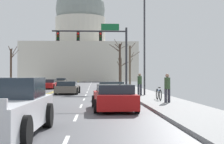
% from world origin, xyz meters
% --- Properties ---
extents(ground, '(20.00, 180.00, 0.20)m').
position_xyz_m(ground, '(0.00, -0.00, 0.02)').
color(ground, '#505055').
extents(signal_gantry, '(7.91, 0.41, 7.00)m').
position_xyz_m(signal_gantry, '(4.81, 13.55, 5.19)').
color(signal_gantry, '#28282D').
rests_on(signal_gantry, ground).
extents(street_lamp_right, '(2.46, 0.24, 8.89)m').
position_xyz_m(street_lamp_right, '(7.90, 4.54, 5.36)').
color(street_lamp_right, '#333338').
rests_on(street_lamp_right, ground).
extents(capitol_building, '(32.34, 22.54, 31.34)m').
position_xyz_m(capitol_building, '(0.00, 80.44, 10.79)').
color(capitol_building, beige).
rests_on(capitol_building, ground).
extents(sedan_near_00, '(2.18, 4.52, 1.16)m').
position_xyz_m(sedan_near_00, '(1.78, 9.26, 0.55)').
color(sedan_near_00, '#6B6056').
rests_on(sedan_near_00, ground).
extents(sedan_near_01, '(2.13, 4.25, 1.24)m').
position_xyz_m(sedan_near_01, '(5.42, 1.85, 0.59)').
color(sedan_near_01, '#1E7247').
rests_on(sedan_near_01, ground).
extents(sedan_near_02, '(2.19, 4.75, 1.27)m').
position_xyz_m(sedan_near_02, '(5.20, -5.61, 0.61)').
color(sedan_near_02, '#B71414').
rests_on(sedan_near_02, ground).
extents(pickup_truck_near_03, '(2.48, 5.65, 1.64)m').
position_xyz_m(pickup_truck_near_03, '(1.63, -12.54, 0.74)').
color(pickup_truck_near_03, silver).
rests_on(pickup_truck_near_03, ground).
extents(sedan_oncoming_00, '(2.13, 4.52, 1.19)m').
position_xyz_m(sedan_oncoming_00, '(-1.63, 20.99, 0.55)').
color(sedan_oncoming_00, '#B71414').
rests_on(sedan_oncoming_00, ground).
extents(sedan_oncoming_01, '(2.01, 4.59, 1.19)m').
position_xyz_m(sedan_oncoming_01, '(-5.09, 29.80, 0.57)').
color(sedan_oncoming_01, silver).
rests_on(sedan_oncoming_01, ground).
extents(sedan_oncoming_02, '(2.09, 4.42, 1.14)m').
position_xyz_m(sedan_oncoming_02, '(-2.01, 42.29, 0.55)').
color(sedan_oncoming_02, '#6B6056').
rests_on(sedan_oncoming_02, ground).
extents(bare_tree_00, '(1.33, 2.01, 5.95)m').
position_xyz_m(bare_tree_00, '(8.94, 22.47, 2.99)').
color(bare_tree_00, brown).
rests_on(bare_tree_00, ground).
extents(bare_tree_02, '(2.11, 1.24, 4.55)m').
position_xyz_m(bare_tree_02, '(8.69, 35.90, 2.52)').
color(bare_tree_02, '#4C3D2D').
rests_on(bare_tree_02, ground).
extents(bare_tree_04, '(2.93, 2.35, 7.16)m').
position_xyz_m(bare_tree_04, '(8.13, 30.28, 3.63)').
color(bare_tree_04, '#423328').
rests_on(bare_tree_04, ground).
extents(bare_tree_05, '(1.70, 1.70, 6.10)m').
position_xyz_m(bare_tree_05, '(-8.51, 30.59, 3.18)').
color(bare_tree_05, '#423328').
rests_on(bare_tree_05, ground).
extents(pedestrian_00, '(0.35, 0.34, 1.66)m').
position_xyz_m(pedestrian_00, '(8.45, -2.80, 1.06)').
color(pedestrian_00, '#33333D').
rests_on(pedestrian_00, ground).
extents(pedestrian_01, '(0.35, 0.34, 1.72)m').
position_xyz_m(pedestrian_01, '(7.77, 4.21, 1.10)').
color(pedestrian_01, '#33333D').
rests_on(pedestrian_01, ground).
extents(bicycle_parked, '(0.12, 1.77, 0.85)m').
position_xyz_m(bicycle_parked, '(8.35, -0.66, 0.49)').
color(bicycle_parked, black).
rests_on(bicycle_parked, ground).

